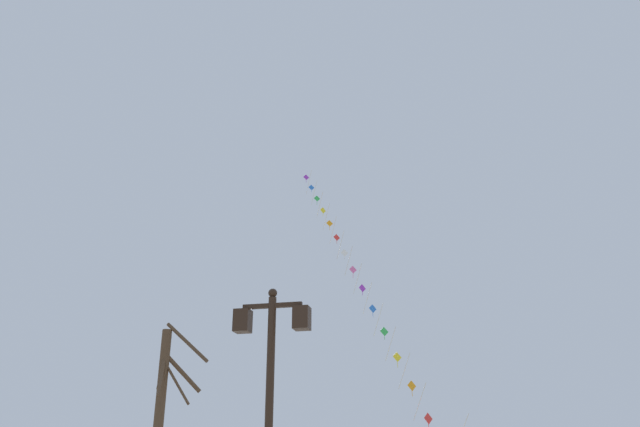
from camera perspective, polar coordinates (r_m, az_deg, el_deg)
name	(u,v)px	position (r m, az deg, el deg)	size (l,w,h in m)	color
twin_lantern_lamp_post	(270,368)	(10.75, -4.67, -14.22)	(1.37, 0.28, 4.56)	black
kite_train	(355,274)	(29.69, 3.31, -5.68)	(9.18, 14.68, 19.12)	brown
bare_tree	(161,420)	(15.94, -14.71, -18.23)	(1.26, 1.62, 4.97)	#4C3826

